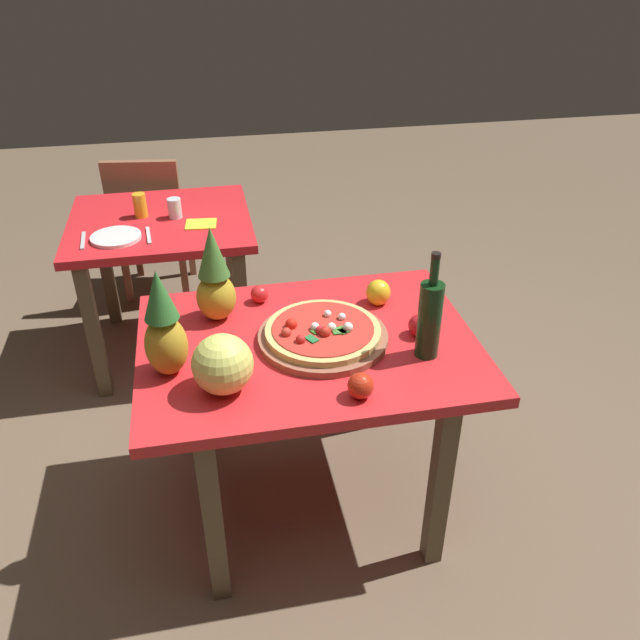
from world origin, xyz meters
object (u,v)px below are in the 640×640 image
(display_table, at_px, (308,364))
(wine_bottle, at_px, (430,318))
(pizza, at_px, (322,331))
(napkin_folded, at_px, (201,224))
(fork_utensil, at_px, (83,241))
(tomato_beside_pepper, at_px, (361,386))
(pizza_board, at_px, (323,337))
(dining_chair, at_px, (151,218))
(melon, at_px, (223,364))
(pineapple_left, at_px, (164,329))
(bell_pepper, at_px, (378,293))
(dinner_plate, at_px, (116,237))
(tomato_by_bottle, at_px, (259,294))
(knife_utensil, at_px, (149,235))
(drinking_glass_juice, at_px, (140,205))
(pineapple_right, at_px, (215,279))
(background_table, at_px, (163,242))
(tomato_at_corner, at_px, (420,325))
(drinking_glass_water, at_px, (175,208))

(display_table, height_order, wine_bottle, wine_bottle)
(pizza, xyz_separation_m, napkin_folded, (-0.36, 1.05, -0.04))
(wine_bottle, relative_size, fork_utensil, 2.02)
(tomato_beside_pepper, bearing_deg, wine_bottle, 33.05)
(pizza_board, bearing_deg, dining_chair, 109.83)
(fork_utensil, xyz_separation_m, napkin_folded, (0.51, 0.08, -0.00))
(dining_chair, xyz_separation_m, melon, (0.30, -1.97, 0.34))
(display_table, distance_m, wine_bottle, 0.46)
(pineapple_left, height_order, bell_pepper, pineapple_left)
(display_table, bearing_deg, dinner_plate, 125.44)
(tomato_by_bottle, distance_m, knife_utensil, 0.79)
(pizza, height_order, napkin_folded, pizza)
(drinking_glass_juice, bearing_deg, pizza_board, -62.29)
(dining_chair, xyz_separation_m, bell_pepper, (0.89, -1.57, 0.29))
(melon, relative_size, dinner_plate, 0.83)
(pineapple_right, distance_m, fork_utensil, 0.94)
(dinner_plate, relative_size, fork_utensil, 1.22)
(background_table, xyz_separation_m, fork_utensil, (-0.32, -0.19, 0.12))
(pizza, relative_size, tomato_at_corner, 5.02)
(pizza_board, xyz_separation_m, bell_pepper, (0.25, 0.20, 0.03))
(tomato_by_bottle, relative_size, napkin_folded, 0.47)
(pineapple_right, bearing_deg, dinner_plate, 118.00)
(drinking_glass_water, bearing_deg, wine_bottle, -58.93)
(drinking_glass_juice, height_order, knife_utensil, drinking_glass_juice)
(tomato_at_corner, height_order, napkin_folded, tomato_at_corner)
(drinking_glass_juice, bearing_deg, tomato_beside_pepper, -65.82)
(fork_utensil, bearing_deg, tomato_at_corner, -43.67)
(dining_chair, xyz_separation_m, knife_utensil, (0.04, -0.80, 0.25))
(pizza_board, xyz_separation_m, fork_utensil, (-0.88, 0.97, -0.01))
(bell_pepper, distance_m, drinking_glass_water, 1.20)
(dining_chair, relative_size, drinking_glass_juice, 7.55)
(pizza_board, height_order, pineapple_left, pineapple_left)
(dining_chair, distance_m, pizza_board, 1.90)
(drinking_glass_juice, bearing_deg, wine_bottle, -54.98)
(drinking_glass_water, bearing_deg, dining_chair, 105.07)
(bell_pepper, bearing_deg, melon, -145.52)
(wine_bottle, bearing_deg, tomato_beside_pepper, -146.95)
(background_table, relative_size, pineapple_left, 2.38)
(display_table, height_order, tomato_beside_pepper, tomato_beside_pepper)
(wine_bottle, relative_size, pineapple_right, 1.05)
(tomato_by_bottle, bearing_deg, tomato_at_corner, -33.08)
(tomato_at_corner, bearing_deg, bell_pepper, 108.62)
(bell_pepper, bearing_deg, background_table, 129.79)
(wine_bottle, xyz_separation_m, drinking_glass_juice, (-0.94, 1.35, -0.08))
(background_table, relative_size, napkin_folded, 6.03)
(pineapple_right, xyz_separation_m, fork_utensil, (-0.54, 0.75, -0.15))
(pizza_board, xyz_separation_m, tomato_beside_pepper, (0.05, -0.31, 0.03))
(pizza, height_order, fork_utensil, pizza)
(background_table, bearing_deg, pizza_board, -64.61)
(melon, relative_size, knife_utensil, 1.02)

